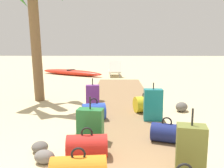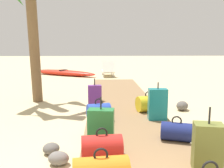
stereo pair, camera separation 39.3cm
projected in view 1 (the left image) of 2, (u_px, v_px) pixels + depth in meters
name	position (u px, v px, depth m)	size (l,w,h in m)	color
ground_plane	(123.00, 118.00, 5.42)	(60.00, 60.00, 0.00)	#CCB789
boardwalk	(122.00, 106.00, 6.33)	(1.72, 9.31, 0.08)	olive
suitcase_purple	(93.00, 97.00, 5.92)	(0.33, 0.20, 0.74)	#6B2D84
suitcase_green	(90.00, 125.00, 3.91)	(0.44, 0.28, 0.73)	#237538
duffel_bag_navy	(167.00, 133.00, 3.90)	(0.55, 0.43, 0.41)	navy
suitcase_teal	(153.00, 105.00, 5.00)	(0.38, 0.23, 0.78)	#197A7F
duffel_bag_blue	(94.00, 111.00, 5.05)	(0.53, 0.45, 0.46)	#2847B7
duffel_bag_red	(87.00, 146.00, 3.37)	(0.58, 0.36, 0.43)	red
duffel_bag_yellow	(146.00, 104.00, 5.65)	(0.59, 0.49, 0.48)	gold
suitcase_olive	(191.00, 149.00, 2.94)	(0.38, 0.30, 0.80)	olive
lounge_chair	(115.00, 70.00, 12.56)	(0.67, 1.53, 0.82)	white
kayak	(71.00, 72.00, 13.08)	(3.73, 2.49, 0.30)	red
rock_left_near	(44.00, 157.00, 3.37)	(0.29, 0.22, 0.18)	slate
rock_left_far	(40.00, 147.00, 3.72)	(0.25, 0.25, 0.16)	#5B5651
rock_right_far	(182.00, 107.00, 5.99)	(0.35, 0.28, 0.23)	#5B5651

